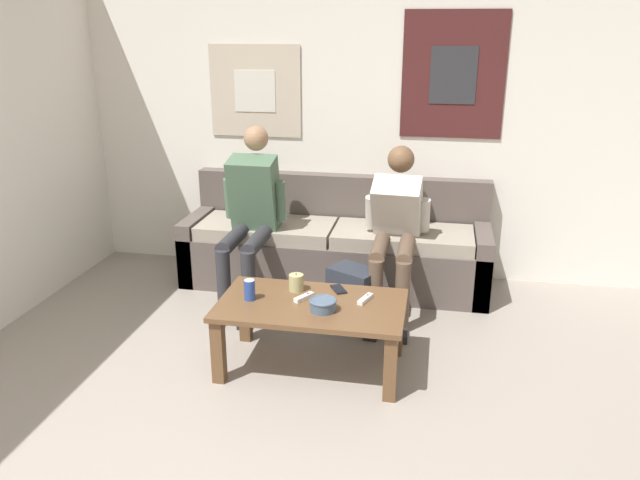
{
  "coord_description": "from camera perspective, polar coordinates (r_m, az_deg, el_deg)",
  "views": [
    {
      "loc": [
        0.88,
        -1.9,
        1.96
      ],
      "look_at": [
        0.17,
        1.81,
        0.65
      ],
      "focal_mm": 35.0,
      "sensor_mm": 36.0,
      "label": 1
    }
  ],
  "objects": [
    {
      "name": "wall_back",
      "position": [
        5.01,
        0.72,
        11.36
      ],
      "size": [
        10.0,
        0.07,
        2.55
      ],
      "color": "white",
      "rests_on": "ground_plane"
    },
    {
      "name": "cell_phone",
      "position": [
        3.81,
        1.71,
        -4.51
      ],
      "size": [
        0.12,
        0.15,
        0.01
      ],
      "color": "black",
      "rests_on": "coffee_table"
    },
    {
      "name": "pillar_candle",
      "position": [
        3.79,
        -2.19,
        -3.91
      ],
      "size": [
        0.09,
        0.09,
        0.11
      ],
      "color": "tan",
      "rests_on": "coffee_table"
    },
    {
      "name": "ceramic_bowl",
      "position": [
        3.54,
        0.27,
        -5.9
      ],
      "size": [
        0.16,
        0.16,
        0.07
      ],
      "color": "#475B75",
      "rests_on": "coffee_table"
    },
    {
      "name": "game_controller_near_left",
      "position": [
        3.69,
        -1.47,
        -5.25
      ],
      "size": [
        0.1,
        0.14,
        0.03
      ],
      "color": "white",
      "rests_on": "coffee_table"
    },
    {
      "name": "couch",
      "position": [
        4.9,
        1.41,
        -0.77
      ],
      "size": [
        2.35,
        0.69,
        0.82
      ],
      "color": "#564C47",
      "rests_on": "ground_plane"
    },
    {
      "name": "person_seated_teen",
      "position": [
        4.44,
        6.93,
        1.46
      ],
      "size": [
        0.47,
        1.01,
        1.12
      ],
      "color": "brown",
      "rests_on": "ground_plane"
    },
    {
      "name": "game_controller_near_right",
      "position": [
        3.67,
        4.16,
        -5.4
      ],
      "size": [
        0.08,
        0.15,
        0.03
      ],
      "color": "white",
      "rests_on": "coffee_table"
    },
    {
      "name": "person_seated_adult",
      "position": [
        4.57,
        -6.37,
        2.7
      ],
      "size": [
        0.47,
        0.87,
        1.26
      ],
      "color": "#2D2D33",
      "rests_on": "ground_plane"
    },
    {
      "name": "backpack",
      "position": [
        4.27,
        3.0,
        -5.28
      ],
      "size": [
        0.38,
        0.34,
        0.4
      ],
      "color": "#282D38",
      "rests_on": "ground_plane"
    },
    {
      "name": "coffee_table",
      "position": [
        3.68,
        -0.8,
        -6.8
      ],
      "size": [
        1.09,
        0.62,
        0.42
      ],
      "color": "brown",
      "rests_on": "ground_plane"
    },
    {
      "name": "drink_can_blue",
      "position": [
        3.69,
        -6.45,
        -4.55
      ],
      "size": [
        0.07,
        0.07,
        0.12
      ],
      "color": "#28479E",
      "rests_on": "coffee_table"
    }
  ]
}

